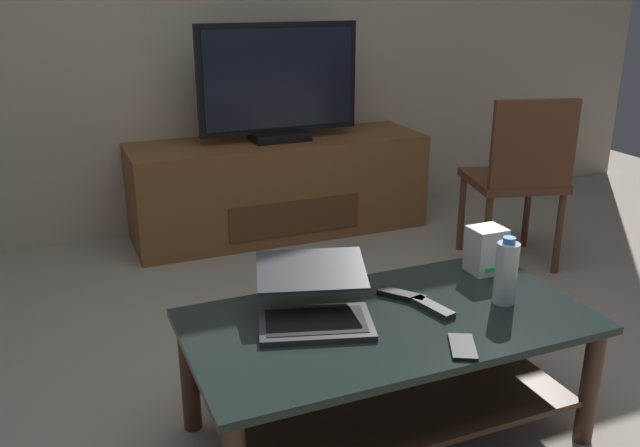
{
  "coord_description": "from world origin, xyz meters",
  "views": [
    {
      "loc": [
        -0.87,
        -1.72,
        1.39
      ],
      "look_at": [
        0.02,
        0.41,
        0.58
      ],
      "focal_mm": 37.55,
      "sensor_mm": 36.0,
      "label": 1
    }
  ],
  "objects_px": {
    "laptop": "(314,301)",
    "coffee_table": "(388,355)",
    "cell_phone": "(463,347)",
    "soundbar_remote": "(433,308)",
    "television": "(279,85)",
    "water_bottle_near": "(506,272)",
    "router_box": "(486,250)",
    "dining_chair": "(520,173)",
    "media_cabinet": "(280,186)",
    "tv_remote": "(402,295)"
  },
  "relations": [
    {
      "from": "media_cabinet",
      "to": "soundbar_remote",
      "type": "height_order",
      "value": "media_cabinet"
    },
    {
      "from": "cell_phone",
      "to": "tv_remote",
      "type": "xyz_separation_m",
      "value": [
        -0.0,
        0.35,
        0.01
      ]
    },
    {
      "from": "television",
      "to": "router_box",
      "type": "height_order",
      "value": "television"
    },
    {
      "from": "dining_chair",
      "to": "laptop",
      "type": "distance_m",
      "value": 1.74
    },
    {
      "from": "media_cabinet",
      "to": "soundbar_remote",
      "type": "bearing_deg",
      "value": -95.14
    },
    {
      "from": "cell_phone",
      "to": "laptop",
      "type": "bearing_deg",
      "value": 161.02
    },
    {
      "from": "dining_chair",
      "to": "soundbar_remote",
      "type": "bearing_deg",
      "value": -138.27
    },
    {
      "from": "coffee_table",
      "to": "water_bottle_near",
      "type": "xyz_separation_m",
      "value": [
        0.39,
        -0.04,
        0.24
      ]
    },
    {
      "from": "water_bottle_near",
      "to": "television",
      "type": "bearing_deg",
      "value": 91.92
    },
    {
      "from": "water_bottle_near",
      "to": "soundbar_remote",
      "type": "distance_m",
      "value": 0.26
    },
    {
      "from": "router_box",
      "to": "cell_phone",
      "type": "height_order",
      "value": "router_box"
    },
    {
      "from": "coffee_table",
      "to": "tv_remote",
      "type": "relative_size",
      "value": 7.82
    },
    {
      "from": "laptop",
      "to": "television",
      "type": "bearing_deg",
      "value": 73.67
    },
    {
      "from": "laptop",
      "to": "coffee_table",
      "type": "bearing_deg",
      "value": -22.43
    },
    {
      "from": "media_cabinet",
      "to": "coffee_table",
      "type": "bearing_deg",
      "value": -99.48
    },
    {
      "from": "router_box",
      "to": "cell_phone",
      "type": "xyz_separation_m",
      "value": [
        -0.38,
        -0.43,
        -0.08
      ]
    },
    {
      "from": "media_cabinet",
      "to": "router_box",
      "type": "relative_size",
      "value": 10.33
    },
    {
      "from": "tv_remote",
      "to": "soundbar_remote",
      "type": "height_order",
      "value": "same"
    },
    {
      "from": "coffee_table",
      "to": "router_box",
      "type": "bearing_deg",
      "value": 21.13
    },
    {
      "from": "water_bottle_near",
      "to": "coffee_table",
      "type": "bearing_deg",
      "value": 173.53
    },
    {
      "from": "laptop",
      "to": "router_box",
      "type": "distance_m",
      "value": 0.71
    },
    {
      "from": "water_bottle_near",
      "to": "cell_phone",
      "type": "bearing_deg",
      "value": -145.56
    },
    {
      "from": "laptop",
      "to": "cell_phone",
      "type": "bearing_deg",
      "value": -46.07
    },
    {
      "from": "coffee_table",
      "to": "laptop",
      "type": "height_order",
      "value": "laptop"
    },
    {
      "from": "router_box",
      "to": "water_bottle_near",
      "type": "distance_m",
      "value": 0.25
    },
    {
      "from": "television",
      "to": "cell_phone",
      "type": "height_order",
      "value": "television"
    },
    {
      "from": "television",
      "to": "soundbar_remote",
      "type": "xyz_separation_m",
      "value": [
        -0.18,
        -1.95,
        -0.44
      ]
    },
    {
      "from": "water_bottle_near",
      "to": "cell_phone",
      "type": "relative_size",
      "value": 1.61
    },
    {
      "from": "dining_chair",
      "to": "soundbar_remote",
      "type": "relative_size",
      "value": 5.6
    },
    {
      "from": "television",
      "to": "water_bottle_near",
      "type": "relative_size",
      "value": 4.11
    },
    {
      "from": "router_box",
      "to": "tv_remote",
      "type": "bearing_deg",
      "value": -168.27
    },
    {
      "from": "laptop",
      "to": "soundbar_remote",
      "type": "distance_m",
      "value": 0.38
    },
    {
      "from": "television",
      "to": "water_bottle_near",
      "type": "height_order",
      "value": "television"
    },
    {
      "from": "tv_remote",
      "to": "cell_phone",
      "type": "bearing_deg",
      "value": -127.95
    },
    {
      "from": "router_box",
      "to": "water_bottle_near",
      "type": "bearing_deg",
      "value": -111.68
    },
    {
      "from": "coffee_table",
      "to": "laptop",
      "type": "xyz_separation_m",
      "value": [
        -0.22,
        0.09,
        0.19
      ]
    },
    {
      "from": "router_box",
      "to": "cell_phone",
      "type": "distance_m",
      "value": 0.58
    },
    {
      "from": "coffee_table",
      "to": "television",
      "type": "height_order",
      "value": "television"
    },
    {
      "from": "dining_chair",
      "to": "tv_remote",
      "type": "distance_m",
      "value": 1.46
    },
    {
      "from": "television",
      "to": "tv_remote",
      "type": "bearing_deg",
      "value": -96.96
    },
    {
      "from": "coffee_table",
      "to": "router_box",
      "type": "distance_m",
      "value": 0.56
    },
    {
      "from": "coffee_table",
      "to": "laptop",
      "type": "bearing_deg",
      "value": 157.57
    },
    {
      "from": "cell_phone",
      "to": "soundbar_remote",
      "type": "xyz_separation_m",
      "value": [
        0.05,
        0.24,
        0.01
      ]
    },
    {
      "from": "dining_chair",
      "to": "water_bottle_near",
      "type": "height_order",
      "value": "dining_chair"
    },
    {
      "from": "laptop",
      "to": "cell_phone",
      "type": "distance_m",
      "value": 0.46
    },
    {
      "from": "coffee_table",
      "to": "water_bottle_near",
      "type": "height_order",
      "value": "water_bottle_near"
    },
    {
      "from": "cell_phone",
      "to": "soundbar_remote",
      "type": "relative_size",
      "value": 0.88
    },
    {
      "from": "television",
      "to": "media_cabinet",
      "type": "bearing_deg",
      "value": 90.0
    },
    {
      "from": "media_cabinet",
      "to": "water_bottle_near",
      "type": "bearing_deg",
      "value": -88.1
    },
    {
      "from": "coffee_table",
      "to": "laptop",
      "type": "relative_size",
      "value": 2.85
    }
  ]
}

